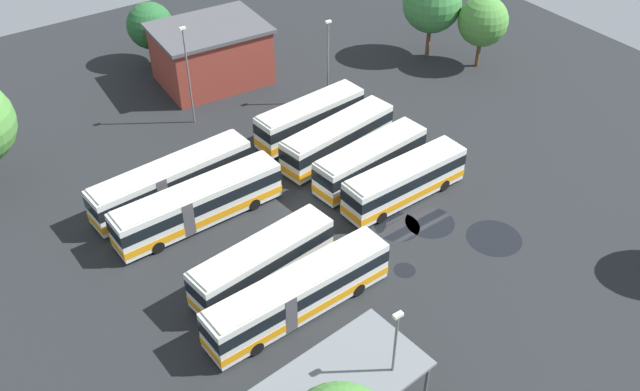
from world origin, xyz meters
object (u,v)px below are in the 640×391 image
Objects in this scene: bus_row1_slot3 at (338,138)px; tree_northwest at (483,21)px; bus_row1_slot4 at (310,117)px; lamp_post_near_entrance at (328,59)px; depot_building at (211,54)px; bus_row0_slot4 at (172,181)px; maintenance_shelter at (336,385)px; bus_row1_slot1 at (405,180)px; bus_row0_slot3 at (198,204)px; tree_south_edge at (432,3)px; bus_row1_slot2 at (371,160)px; bus_row0_slot1 at (263,262)px; tree_east_edge at (150,26)px; lamp_post_by_building at (393,363)px; bus_row0_slot0 at (298,294)px; lamp_post_far_corner at (188,73)px.

bus_row1_slot3 is 1.51× the size of tree_northwest.
lamp_post_near_entrance is (4.56, 3.73, 2.91)m from bus_row1_slot4.
depot_building is at bearing 151.96° from tree_northwest.
bus_row0_slot4 is 1.28× the size of maintenance_shelter.
tree_northwest is at bearing 31.94° from bus_row1_slot1.
bus_row0_slot3 is at bearing -153.67° from lamp_post_near_entrance.
bus_row1_slot2 is at bearing -143.03° from tree_south_edge.
bus_row1_slot3 is at bearing -9.81° from bus_row0_slot4.
tree_east_edge is at bearing 78.16° from bus_row0_slot1.
bus_row0_slot3 is 2.04× the size of tree_east_edge.
lamp_post_by_building reaches higher than bus_row0_slot4.
bus_row0_slot3 is at bearing -169.80° from tree_northwest.
bus_row0_slot4 is 1.51× the size of tree_south_edge.
bus_row1_slot4 is 22.09m from tree_east_edge.
bus_row1_slot1 is 1.02× the size of bus_row1_slot4.
lamp_post_far_corner is at bearing 78.95° from bus_row0_slot0.
lamp_post_by_building reaches higher than depot_building.
bus_row0_slot4 is 19.84m from depot_building.
lamp_post_far_corner is (-8.84, 20.17, 3.41)m from bus_row1_slot1.
maintenance_shelter is (-1.58, -24.79, 2.20)m from bus_row0_slot4.
bus_row1_slot2 is 4.27m from bus_row1_slot3.
lamp_post_far_corner is at bearing 76.63° from maintenance_shelter.
maintenance_shelter is at bearing 160.54° from lamp_post_by_building.
bus_row1_slot4 is 0.97× the size of depot_building.
bus_row0_slot1 is 38.53m from tree_northwest.
lamp_post_by_building is 1.01× the size of lamp_post_near_entrance.
bus_row0_slot3 is 3.89m from bus_row0_slot4.
bus_row1_slot3 is at bearing -166.80° from tree_northwest.
bus_row0_slot1 and bus_row0_slot3 have the same top height.
bus_row1_slot4 is (-0.96, 12.19, -0.00)m from bus_row1_slot1.
bus_row1_slot4 is at bearing -79.81° from depot_building.
lamp_post_near_entrance reaches higher than bus_row1_slot4.
bus_row1_slot4 is at bearing 58.72° from maintenance_shelter.
lamp_post_near_entrance is at bearing 60.51° from bus_row1_slot3.
bus_row1_slot2 is 1.62× the size of tree_east_edge.
bus_row1_slot2 is 24.51m from maintenance_shelter.
bus_row1_slot3 is at bearing 54.04° from maintenance_shelter.
bus_row1_slot4 is 30.56m from lamp_post_by_building.
bus_row0_slot1 is 14.31m from bus_row1_slot1.
tree_south_edge is (33.44, 11.34, 4.22)m from bus_row0_slot3.
tree_south_edge reaches higher than bus_row0_slot1.
bus_row1_slot1 is at bearing -102.75° from lamp_post_near_entrance.
tree_northwest reaches higher than bus_row1_slot2.
bus_row1_slot3 is at bearing -56.66° from lamp_post_far_corner.
bus_row1_slot2 is 1.01× the size of maintenance_shelter.
bus_row1_slot2 is at bearing -156.55° from tree_northwest.
bus_row0_slot4 is at bearing 145.62° from bus_row1_slot1.
bus_row1_slot2 is 8.41m from bus_row1_slot4.
tree_south_edge reaches higher than bus_row1_slot3.
tree_east_edge is (-28.09, 20.11, -0.79)m from tree_northwest.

